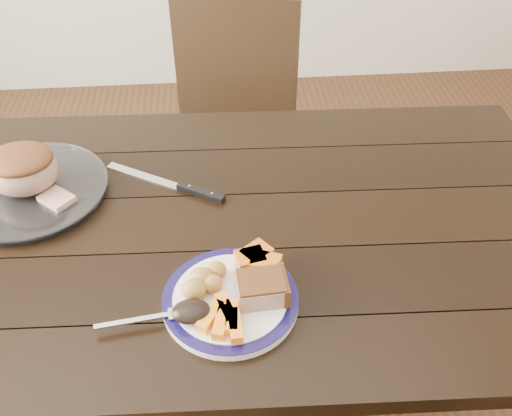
{
  "coord_description": "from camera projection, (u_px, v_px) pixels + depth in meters",
  "views": [
    {
      "loc": [
        0.0,
        -0.92,
        1.6
      ],
      "look_at": [
        0.08,
        -0.02,
        0.8
      ],
      "focal_mm": 40.0,
      "sensor_mm": 36.0,
      "label": 1
    }
  ],
  "objects": [
    {
      "name": "ground",
      "position": [
        229.0,
        401.0,
        1.75
      ],
      "size": [
        4.0,
        4.0,
        0.0
      ],
      "primitive_type": "plane",
      "color": "#472B16",
      "rests_on": "ground"
    },
    {
      "name": "dining_table",
      "position": [
        221.0,
        251.0,
        1.31
      ],
      "size": [
        1.63,
        0.96,
        0.75
      ],
      "rotation": [
        0.0,
        0.0,
        -0.04
      ],
      "color": "black",
      "rests_on": "ground"
    },
    {
      "name": "chair_far",
      "position": [
        230.0,
        124.0,
        1.95
      ],
      "size": [
        0.52,
        0.53,
        0.93
      ],
      "rotation": [
        0.0,
        0.0,
        2.87
      ],
      "color": "black",
      "rests_on": "ground"
    },
    {
      "name": "dinner_plate",
      "position": [
        231.0,
        300.0,
        1.07
      ],
      "size": [
        0.26,
        0.26,
        0.02
      ],
      "primitive_type": "cylinder",
      "color": "white",
      "rests_on": "dining_table"
    },
    {
      "name": "plate_rim",
      "position": [
        230.0,
        297.0,
        1.07
      ],
      "size": [
        0.26,
        0.26,
        0.02
      ],
      "primitive_type": "torus",
      "color": "#110B39",
      "rests_on": "dinner_plate"
    },
    {
      "name": "serving_platter",
      "position": [
        30.0,
        191.0,
        1.31
      ],
      "size": [
        0.35,
        0.35,
        0.02
      ],
      "primitive_type": "cylinder",
      "color": "white",
      "rests_on": "dining_table"
    },
    {
      "name": "pork_slice",
      "position": [
        261.0,
        289.0,
        1.05
      ],
      "size": [
        0.1,
        0.08,
        0.04
      ],
      "primitive_type": "cube",
      "rotation": [
        0.0,
        0.0,
        0.07
      ],
      "color": "tan",
      "rests_on": "dinner_plate"
    },
    {
      "name": "roasted_potatoes",
      "position": [
        204.0,
        281.0,
        1.07
      ],
      "size": [
        0.09,
        0.09,
        0.04
      ],
      "color": "gold",
      "rests_on": "dinner_plate"
    },
    {
      "name": "carrot_batons",
      "position": [
        225.0,
        318.0,
        1.01
      ],
      "size": [
        0.08,
        0.11,
        0.02
      ],
      "color": "orange",
      "rests_on": "dinner_plate"
    },
    {
      "name": "pumpkin_wedges",
      "position": [
        257.0,
        262.0,
        1.11
      ],
      "size": [
        0.09,
        0.09,
        0.04
      ],
      "color": "orange",
      "rests_on": "dinner_plate"
    },
    {
      "name": "dark_mushroom",
      "position": [
        191.0,
        311.0,
        1.02
      ],
      "size": [
        0.07,
        0.05,
        0.03
      ],
      "primitive_type": "ellipsoid",
      "color": "black",
      "rests_on": "dinner_plate"
    },
    {
      "name": "fork",
      "position": [
        152.0,
        318.0,
        1.03
      ],
      "size": [
        0.18,
        0.04,
        0.0
      ],
      "rotation": [
        0.0,
        0.0,
        0.13
      ],
      "color": "silver",
      "rests_on": "dinner_plate"
    },
    {
      "name": "roast_joint",
      "position": [
        23.0,
        171.0,
        1.27
      ],
      "size": [
        0.16,
        0.14,
        0.1
      ],
      "primitive_type": "ellipsoid",
      "color": "tan",
      "rests_on": "serving_platter"
    },
    {
      "name": "cut_slice",
      "position": [
        57.0,
        199.0,
        1.27
      ],
      "size": [
        0.09,
        0.09,
        0.02
      ],
      "primitive_type": "cube",
      "rotation": [
        0.0,
        0.0,
        -0.72
      ],
      "color": "tan",
      "rests_on": "serving_platter"
    },
    {
      "name": "carving_knife",
      "position": [
        186.0,
        188.0,
        1.33
      ],
      "size": [
        0.29,
        0.18,
        0.01
      ],
      "rotation": [
        0.0,
        0.0,
        -0.54
      ],
      "color": "silver",
      "rests_on": "dining_table"
    }
  ]
}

